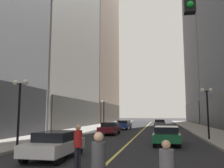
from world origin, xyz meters
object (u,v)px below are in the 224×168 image
car_white (55,144)px  street_lamp_left_near (20,98)px  pedestrian_in_red_jacket (78,143)px  pedestrian_with_orange_bag (98,164)px  car_grey (160,123)px  street_lamp_right_mid (207,102)px  car_maroon (110,128)px  car_blue (124,124)px  street_lamp_left_far (104,108)px  car_green (167,135)px

car_white → street_lamp_left_near: size_ratio=0.91×
pedestrian_in_red_jacket → pedestrian_with_orange_bag: 4.27m
car_grey → street_lamp_left_near: bearing=-107.1°
street_lamp_left_near → street_lamp_right_mid: bearing=31.0°
car_maroon → street_lamp_right_mid: 10.66m
pedestrian_with_orange_bag → street_lamp_left_near: bearing=132.1°
car_maroon → car_blue: (0.15, 9.38, 0.00)m
pedestrian_in_red_jacket → street_lamp_left_far: bearing=101.1°
pedestrian_with_orange_bag → street_lamp_left_near: 11.17m
car_white → car_blue: 23.69m
car_blue → car_grey: 9.03m
car_green → pedestrian_with_orange_bag: size_ratio=2.52×
car_green → car_white: bearing=-130.7°
car_blue → car_green: bearing=-71.6°
pedestrian_with_orange_bag → street_lamp_left_far: 32.70m
pedestrian_in_red_jacket → car_maroon: bearing=97.3°
car_grey → street_lamp_left_near: (-8.84, -28.73, 2.54)m
car_white → pedestrian_with_orange_bag: 6.94m
pedestrian_with_orange_bag → car_green: bearing=81.3°
car_green → car_grey: bearing=91.0°
car_green → car_maroon: same height
street_lamp_right_mid → car_white: bearing=-132.7°
car_grey → street_lamp_left_near: street_lamp_left_near is taller
car_grey → pedestrian_with_orange_bag: (-1.49, -36.85, 0.32)m
car_blue → car_grey: bearing=54.2°
pedestrian_in_red_jacket → street_lamp_left_far: size_ratio=0.40×
car_grey → pedestrian_in_red_jacket: size_ratio=2.73×
street_lamp_right_mid → pedestrian_in_red_jacket: bearing=-121.5°
car_maroon → pedestrian_with_orange_bag: bearing=-78.9°
car_white → street_lamp_right_mid: street_lamp_right_mid is taller
car_maroon → street_lamp_left_near: bearing=-105.8°
car_white → car_blue: size_ratio=0.86×
pedestrian_with_orange_bag → street_lamp_left_near: (-7.34, 8.12, 2.22)m
car_white → car_maroon: size_ratio=0.93×
street_lamp_left_near → street_lamp_left_far: size_ratio=1.00×
car_grey → street_lamp_right_mid: street_lamp_right_mid is taller
car_maroon → street_lamp_left_near: street_lamp_left_near is taller
car_white → car_maroon: (-0.19, 14.31, 0.00)m
car_green → street_lamp_left_near: bearing=-155.1°
car_white → street_lamp_left_far: (-3.59, 25.96, 2.54)m
car_green → pedestrian_in_red_jacket: 9.37m
car_white → car_blue: bearing=90.1°
car_blue → pedestrian_in_red_jacket: (1.93, -25.68, 0.32)m
car_green → street_lamp_left_near: street_lamp_left_near is taller
car_white → pedestrian_in_red_jacket: pedestrian_in_red_jacket is taller
car_green → car_blue: 18.03m
pedestrian_with_orange_bag → street_lamp_left_near: street_lamp_left_near is taller
car_grey → car_blue: bearing=-125.8°
street_lamp_left_near → street_lamp_right_mid: 14.93m
pedestrian_in_red_jacket → car_grey: bearing=84.2°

